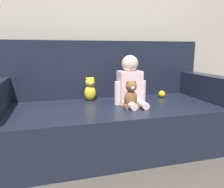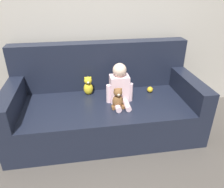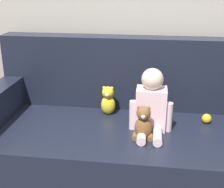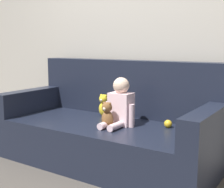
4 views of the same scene
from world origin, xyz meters
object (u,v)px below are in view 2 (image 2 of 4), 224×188
at_px(person_baby, 120,86).
at_px(teddy_bear_brown, 118,99).
at_px(couch, 104,104).
at_px(toy_ball, 150,90).
at_px(plush_toy_side, 88,86).

distance_m(person_baby, teddy_bear_brown, 0.16).
xyz_separation_m(couch, teddy_bear_brown, (0.12, -0.23, 0.19)).
distance_m(teddy_bear_brown, toy_ball, 0.54).
xyz_separation_m(couch, toy_ball, (0.57, 0.06, 0.11)).
distance_m(couch, teddy_bear_brown, 0.32).
bearing_deg(person_baby, plush_toy_side, 146.86).
relative_size(plush_toy_side, toy_ball, 3.23).
distance_m(couch, person_baby, 0.32).
xyz_separation_m(couch, person_baby, (0.16, -0.10, 0.26)).
relative_size(teddy_bear_brown, plush_toy_side, 1.02).
height_order(teddy_bear_brown, plush_toy_side, teddy_bear_brown).
bearing_deg(toy_ball, plush_toy_side, 175.34).
bearing_deg(person_baby, teddy_bear_brown, -107.89).
distance_m(plush_toy_side, toy_ball, 0.74).
bearing_deg(couch, person_baby, -30.30).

